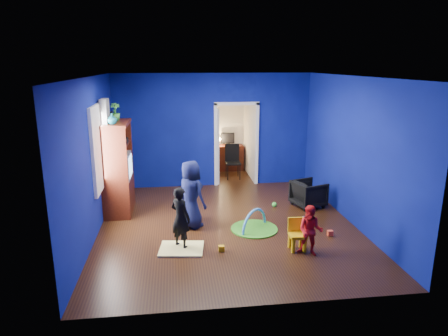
{
  "coord_description": "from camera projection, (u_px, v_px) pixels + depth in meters",
  "views": [
    {
      "loc": [
        -1.01,
        -7.34,
        3.14
      ],
      "look_at": [
        -0.02,
        0.4,
        1.08
      ],
      "focal_mm": 32.0,
      "sensor_mm": 36.0,
      "label": 1
    }
  ],
  "objects": [
    {
      "name": "toy_2",
      "position": [
        221.0,
        248.0,
        6.86
      ],
      "size": [
        0.1,
        0.08,
        0.1
      ],
      "primitive_type": "cube",
      "color": "#DFA10B",
      "rests_on": "floor"
    },
    {
      "name": "play_mat",
      "position": [
        254.0,
        229.0,
        7.77
      ],
      "size": [
        0.91,
        0.91,
        0.02
      ],
      "primitive_type": "cylinder",
      "color": "#389321",
      "rests_on": "floor"
    },
    {
      "name": "curtain",
      "position": [
        108.0,
        158.0,
        8.22
      ],
      "size": [
        0.14,
        0.42,
        2.4
      ],
      "primitive_type": "cube",
      "color": "slate",
      "rests_on": "floor"
    },
    {
      "name": "tv_armoire",
      "position": [
        117.0,
        168.0,
        8.47
      ],
      "size": [
        0.58,
        1.14,
        1.96
      ],
      "primitive_type": "cube",
      "color": "#3A0F09",
      "rests_on": "floor"
    },
    {
      "name": "potted_plant",
      "position": [
        115.0,
        112.0,
        8.38
      ],
      "size": [
        0.26,
        0.26,
        0.37
      ],
      "primitive_type": "imported",
      "rotation": [
        0.0,
        0.0,
        0.3
      ],
      "color": "#368B32",
      "rests_on": "tv_armoire"
    },
    {
      "name": "study_desk",
      "position": [
        228.0,
        158.0,
        12.03
      ],
      "size": [
        0.88,
        0.44,
        0.75
      ],
      "primitive_type": "cube",
      "color": "#3D140A",
      "rests_on": "floor"
    },
    {
      "name": "desk_lamp",
      "position": [
        219.0,
        139.0,
        11.91
      ],
      "size": [
        0.14,
        0.14,
        0.14
      ],
      "primitive_type": "sphere",
      "color": "#FFD88C",
      "rests_on": "study_desk"
    },
    {
      "name": "folding_chair",
      "position": [
        233.0,
        162.0,
        11.08
      ],
      "size": [
        0.4,
        0.4,
        0.92
      ],
      "primitive_type": "cube",
      "color": "black",
      "rests_on": "floor"
    },
    {
      "name": "wall_back",
      "position": [
        213.0,
        131.0,
        10.23
      ],
      "size": [
        5.0,
        0.02,
        2.9
      ],
      "primitive_type": "cube",
      "color": "navy",
      "rests_on": "floor"
    },
    {
      "name": "vase",
      "position": [
        112.0,
        119.0,
        7.9
      ],
      "size": [
        0.24,
        0.24,
        0.21
      ],
      "primitive_type": "imported",
      "rotation": [
        0.0,
        0.0,
        0.2
      ],
      "color": "#0D6669",
      "rests_on": "tv_armoire"
    },
    {
      "name": "toddler_red",
      "position": [
        310.0,
        231.0,
        6.64
      ],
      "size": [
        0.53,
        0.49,
        0.87
      ],
      "primitive_type": "imported",
      "rotation": [
        0.0,
        0.0,
        -0.48
      ],
      "color": "red",
      "rests_on": "floor"
    },
    {
      "name": "wall_left",
      "position": [
        92.0,
        158.0,
        7.29
      ],
      "size": [
        0.02,
        5.5,
        2.9
      ],
      "primitive_type": "cube",
      "color": "navy",
      "rests_on": "floor"
    },
    {
      "name": "crt_tv",
      "position": [
        119.0,
        166.0,
        8.46
      ],
      "size": [
        0.46,
        0.7,
        0.54
      ],
      "primitive_type": "cube",
      "color": "silver",
      "rests_on": "tv_armoire"
    },
    {
      "name": "ceiling",
      "position": [
        228.0,
        77.0,
        7.22
      ],
      "size": [
        5.0,
        5.5,
        0.01
      ],
      "primitive_type": "cube",
      "color": "white",
      "rests_on": "wall_back"
    },
    {
      "name": "book_shelf",
      "position": [
        228.0,
        102.0,
        11.71
      ],
      "size": [
        0.88,
        0.24,
        0.04
      ],
      "primitive_type": "cube",
      "color": "white",
      "rests_on": "study_desk"
    },
    {
      "name": "yellow_blanket",
      "position": [
        181.0,
        249.0,
        6.93
      ],
      "size": [
        0.82,
        0.69,
        0.03
      ],
      "primitive_type": "cube",
      "rotation": [
        0.0,
        0.0,
        -0.13
      ],
      "color": "#F2E07A",
      "rests_on": "floor"
    },
    {
      "name": "desk_monitor",
      "position": [
        228.0,
        138.0,
        11.99
      ],
      "size": [
        0.4,
        0.05,
        0.32
      ],
      "primitive_type": "cube",
      "color": "black",
      "rests_on": "study_desk"
    },
    {
      "name": "wall_front",
      "position": [
        258.0,
        203.0,
        4.96
      ],
      "size": [
        5.0,
        0.02,
        2.9
      ],
      "primitive_type": "cube",
      "color": "navy",
      "rests_on": "floor"
    },
    {
      "name": "toy_4",
      "position": [
        305.0,
        219.0,
        8.13
      ],
      "size": [
        0.1,
        0.08,
        0.1
      ],
      "primitive_type": "cube",
      "color": "#C24AC6",
      "rests_on": "floor"
    },
    {
      "name": "toy_1",
      "position": [
        306.0,
        198.0,
        9.44
      ],
      "size": [
        0.11,
        0.11,
        0.11
      ],
      "primitive_type": "sphere",
      "color": "#2597D6",
      "rests_on": "floor"
    },
    {
      "name": "toy_0",
      "position": [
        330.0,
        233.0,
        7.48
      ],
      "size": [
        0.1,
        0.08,
        0.1
      ],
      "primitive_type": "cube",
      "color": "#F64929",
      "rests_on": "floor"
    },
    {
      "name": "wall_right",
      "position": [
        353.0,
        151.0,
        7.9
      ],
      "size": [
        0.02,
        5.5,
        2.9
      ],
      "primitive_type": "cube",
      "color": "navy",
      "rests_on": "floor"
    },
    {
      "name": "alcove",
      "position": [
        231.0,
        132.0,
        11.19
      ],
      "size": [
        1.0,
        1.75,
        2.5
      ],
      "primitive_type": null,
      "color": "silver",
      "rests_on": "floor"
    },
    {
      "name": "toy_arch",
      "position": [
        254.0,
        228.0,
        7.76
      ],
      "size": [
        0.61,
        0.61,
        0.81
      ],
      "primitive_type": "torus",
      "rotation": [
        1.57,
        0.0,
        0.79
      ],
      "color": "#3F8CD8",
      "rests_on": "floor"
    },
    {
      "name": "doorway",
      "position": [
        236.0,
        146.0,
        10.41
      ],
      "size": [
        1.16,
        0.1,
        2.1
      ],
      "primitive_type": "cube",
      "color": "white",
      "rests_on": "floor"
    },
    {
      "name": "window_left",
      "position": [
        96.0,
        149.0,
        7.6
      ],
      "size": [
        0.03,
        0.95,
        1.55
      ],
      "primitive_type": "cube",
      "color": "white",
      "rests_on": "wall_left"
    },
    {
      "name": "floor",
      "position": [
        228.0,
        225.0,
        7.96
      ],
      "size": [
        5.0,
        5.5,
        0.01
      ],
      "primitive_type": "cube",
      "color": "black",
      "rests_on": "ground"
    },
    {
      "name": "child_black",
      "position": [
        180.0,
        218.0,
        6.89
      ],
      "size": [
        0.47,
        0.47,
        1.1
      ],
      "primitive_type": "imported",
      "rotation": [
        0.0,
        0.0,
        2.38
      ],
      "color": "black",
      "rests_on": "floor"
    },
    {
      "name": "hopper_ball",
      "position": [
        188.0,
        213.0,
        8.09
      ],
      "size": [
        0.38,
        0.38,
        0.38
      ],
      "primitive_type": "sphere",
      "color": "yellow",
      "rests_on": "floor"
    },
    {
      "name": "child_navy",
      "position": [
        191.0,
        194.0,
        7.74
      ],
      "size": [
        0.75,
        0.77,
        1.34
      ],
      "primitive_type": "imported",
      "rotation": [
        0.0,
        0.0,
        2.29
      ],
      "color": "#0F1638",
      "rests_on": "floor"
    },
    {
      "name": "kid_chair",
      "position": [
        298.0,
        236.0,
        6.86
      ],
      "size": [
        0.29,
        0.29,
        0.5
      ],
      "primitive_type": "cube",
      "rotation": [
        0.0,
        0.0,
        -0.05
      ],
      "color": "yellow",
      "rests_on": "floor"
    },
    {
      "name": "armchair",
      "position": [
        309.0,
        194.0,
        8.96
      ],
      "size": [
        0.81,
        0.8,
        0.59
      ],
      "primitive_type": "imported",
      "rotation": [
        0.0,
        0.0,
        1.88
      ],
      "color": "black",
      "rests_on": "floor"
    },
    {
      "name": "toy_3",
      "position": [
        274.0,
        204.0,
        8.98
      ],
      "size": [
        0.11,
        0.11,
        0.11
      ],
      "primitive_type": "sphere",
      "color": "green",
      "rests_on": "floor"
    }
  ]
}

